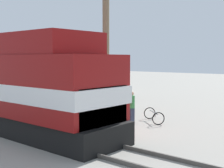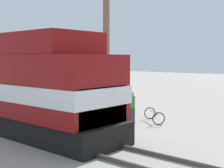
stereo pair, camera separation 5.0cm
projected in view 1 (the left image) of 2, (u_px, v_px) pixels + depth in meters
name	position (u px, v px, depth m)	size (l,w,h in m)	color
ground_plane	(22.00, 130.00, 14.95)	(120.00, 120.00, 0.00)	gray
rail_near	(8.00, 131.00, 14.40)	(0.08, 29.70, 0.15)	#4C4742
rail_far	(34.00, 126.00, 15.49)	(0.08, 29.70, 0.15)	#4C4742
utility_pole	(106.00, 32.00, 19.89)	(1.80, 0.43, 10.06)	#726047
vendor_umbrella	(85.00, 80.00, 17.74)	(1.96, 1.96, 2.43)	#4C4C4C
billboard_sign	(74.00, 75.00, 21.80)	(2.11, 0.12, 3.03)	#595959
shrub_cluster	(73.00, 111.00, 17.98)	(0.80, 0.80, 0.80)	#2D722D
person_bystander	(132.00, 106.00, 16.39)	(0.34, 0.34, 1.71)	#2D3347
bicycle	(154.00, 116.00, 16.82)	(1.60, 1.71, 0.67)	black
building_block_distant	(64.00, 79.00, 29.26)	(5.82, 6.52, 3.04)	#999E93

